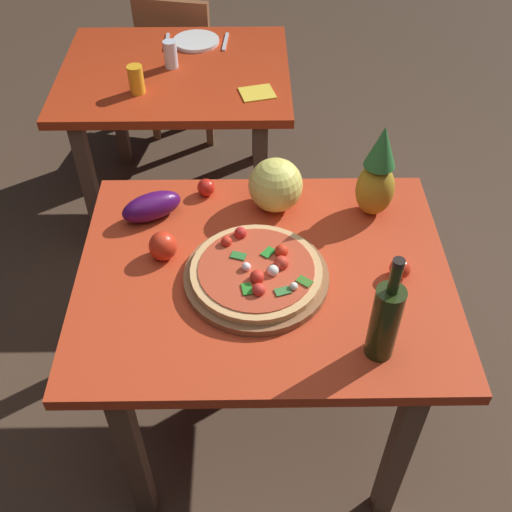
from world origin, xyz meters
TOP-DOWN VIEW (x-y plane):
  - ground_plane at (0.00, 0.00)m, footprint 10.00×10.00m
  - display_table at (0.00, 0.00)m, footprint 1.12×0.89m
  - background_table at (-0.37, 1.25)m, footprint 1.03×0.86m
  - dining_chair at (-0.42, 1.91)m, footprint 0.47×0.47m
  - pizza_board at (-0.02, -0.04)m, footprint 0.43×0.43m
  - pizza at (-0.02, -0.04)m, footprint 0.39×0.39m
  - wine_bottle at (0.30, -0.30)m, footprint 0.08×0.08m
  - pineapple_left at (0.36, 0.27)m, footprint 0.12×0.12m
  - melon at (0.04, 0.30)m, footprint 0.18×0.18m
  - bell_pepper at (-0.31, 0.06)m, footprint 0.09×0.09m
  - eggplant at (-0.36, 0.25)m, footprint 0.22×0.17m
  - tomato_beside_pepper at (0.40, -0.03)m, footprint 0.06×0.06m
  - tomato_by_bottle at (-0.19, 0.36)m, footprint 0.06×0.06m
  - drinking_glass_juice at (-0.51, 1.05)m, footprint 0.06×0.06m
  - drinking_glass_water at (-0.39, 1.27)m, footprint 0.06×0.06m
  - dinner_plate at (-0.29, 1.51)m, footprint 0.22×0.22m
  - fork_utensil at (-0.43, 1.51)m, footprint 0.02×0.18m
  - knife_utensil at (-0.15, 1.51)m, footprint 0.03×0.18m
  - napkin_folded at (-0.01, 1.03)m, footprint 0.17×0.15m

SIDE VIEW (x-z plane):
  - ground_plane at x=0.00m, z-range 0.00..0.00m
  - dining_chair at x=-0.42m, z-range 0.06..0.91m
  - background_table at x=-0.37m, z-range 0.27..1.04m
  - display_table at x=0.00m, z-range 0.28..1.05m
  - napkin_folded at x=-0.01m, z-range 0.76..0.77m
  - fork_utensil at x=-0.43m, z-range 0.76..0.77m
  - knife_utensil at x=-0.15m, z-range 0.76..0.77m
  - dinner_plate at x=-0.29m, z-range 0.76..0.78m
  - pizza_board at x=-0.02m, z-range 0.76..0.79m
  - tomato_by_bottle at x=-0.19m, z-range 0.76..0.82m
  - tomato_beside_pepper at x=0.40m, z-range 0.76..0.83m
  - pizza at x=-0.02m, z-range 0.77..0.83m
  - bell_pepper at x=-0.31m, z-range 0.76..0.85m
  - eggplant at x=-0.36m, z-range 0.76..0.85m
  - drinking_glass_juice at x=-0.51m, z-range 0.76..0.88m
  - drinking_glass_water at x=-0.39m, z-range 0.76..0.88m
  - melon at x=0.04m, z-range 0.76..0.94m
  - wine_bottle at x=0.30m, z-range 0.72..1.06m
  - pineapple_left at x=0.36m, z-range 0.75..1.08m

